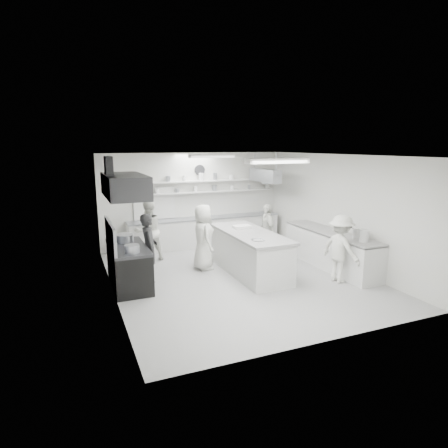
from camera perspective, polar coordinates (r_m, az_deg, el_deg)
name	(u,v)px	position (r m, az deg, el deg)	size (l,w,h in m)	color
floor	(238,277)	(9.69, 2.07, -7.91)	(6.00, 7.00, 0.02)	#9D9D9D
ceiling	(239,155)	(9.13, 2.21, 10.24)	(6.00, 7.00, 0.02)	white
wall_back	(194,199)	(12.52, -4.54, 3.66)	(6.00, 0.04, 3.00)	beige
wall_front	(329,256)	(6.37, 15.36, -4.60)	(6.00, 0.04, 3.00)	beige
wall_left	(110,228)	(8.52, -16.55, -0.58)	(0.04, 7.00, 3.00)	beige
wall_right	(339,210)	(10.87, 16.69, 1.98)	(0.04, 7.00, 3.00)	beige
stove	(129,267)	(9.22, -13.96, -6.29)	(0.80, 1.80, 0.90)	black
exhaust_hood	(125,186)	(8.83, -14.57, 5.53)	(0.85, 2.00, 0.50)	#2F2F33
back_counter	(206,232)	(12.52, -2.73, -1.15)	(5.00, 0.60, 0.92)	silver
shelf_lower	(215,191)	(12.60, -1.33, 4.89)	(4.20, 0.26, 0.04)	silver
shelf_upper	(215,181)	(12.56, -1.34, 6.48)	(4.20, 0.26, 0.04)	silver
pass_through_window	(154,203)	(12.18, -10.34, 3.05)	(1.30, 0.04, 1.00)	black
wall_clock	(200,170)	(12.45, -3.67, 8.03)	(0.32, 0.32, 0.05)	white
right_counter	(331,250)	(10.72, 15.58, -3.73)	(0.74, 3.30, 0.94)	silver
pot_rack	(265,175)	(12.21, 6.07, 7.21)	(0.30, 1.60, 0.40)	#9A9DA7
light_fixture_front	(278,161)	(7.54, 7.98, 9.30)	(1.30, 0.25, 0.10)	silver
light_fixture_rear	(212,156)	(10.80, -1.83, 10.09)	(1.30, 0.25, 0.10)	silver
prep_island	(250,253)	(9.86, 3.84, -4.40)	(1.03, 2.77, 1.02)	silver
stove_pot	(125,239)	(9.43, -14.49, -2.23)	(0.40, 0.40, 0.24)	#9A9DA7
cook_stove	(149,248)	(9.32, -11.11, -3.51)	(0.61, 0.40, 1.66)	black
cook_back	(148,231)	(10.97, -11.21, -1.01)	(0.85, 0.66, 1.74)	silver
cook_island_left	(203,237)	(10.08, -3.14, -1.97)	(0.84, 0.55, 1.73)	silver
cook_island_right	(267,231)	(11.11, 6.43, -1.10)	(0.93, 0.39, 1.59)	silver
cook_right	(341,249)	(9.55, 16.97, -3.54)	(1.05, 0.61, 1.63)	silver
bowl_island_a	(258,241)	(8.92, 5.07, -2.53)	(0.28, 0.28, 0.07)	#9A9DA7
bowl_island_b	(236,227)	(10.44, 1.87, -0.41)	(0.19, 0.19, 0.06)	silver
bowl_right	(336,231)	(10.76, 16.38, -0.99)	(0.21, 0.21, 0.05)	silver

